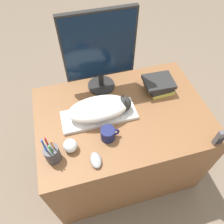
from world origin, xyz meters
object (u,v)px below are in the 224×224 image
at_px(computer_mouse, 96,160).
at_px(pen_cup, 52,154).
at_px(book_stack, 159,85).
at_px(cat, 101,108).
at_px(monitor, 99,50).
at_px(baseball, 70,146).
at_px(phone, 220,138).
at_px(coffee_mug, 108,134).
at_px(keyboard, 99,115).

distance_m(computer_mouse, pen_cup, 0.24).
xyz_separation_m(pen_cup, book_stack, (0.76, 0.33, -0.01)).
bearing_deg(pen_cup, cat, 33.51).
height_order(monitor, pen_cup, monitor).
bearing_deg(baseball, pen_cup, -162.26).
relative_size(monitor, computer_mouse, 5.56).
distance_m(cat, pen_cup, 0.39).
height_order(computer_mouse, phone, phone).
relative_size(coffee_mug, phone, 0.97).
xyz_separation_m(keyboard, computer_mouse, (-0.09, -0.30, 0.00)).
xyz_separation_m(coffee_mug, baseball, (-0.23, -0.02, -0.00)).
bearing_deg(cat, computer_mouse, -109.77).
distance_m(cat, book_stack, 0.45).
relative_size(monitor, phone, 4.73).
bearing_deg(monitor, pen_cup, -129.28).
distance_m(cat, coffee_mug, 0.17).
bearing_deg(phone, coffee_mug, 161.29).
bearing_deg(pen_cup, baseball, 17.74).
distance_m(phone, book_stack, 0.52).
xyz_separation_m(keyboard, coffee_mug, (0.02, -0.17, 0.03)).
bearing_deg(baseball, keyboard, 41.42).
xyz_separation_m(monitor, phone, (0.54, -0.63, -0.25)).
xyz_separation_m(keyboard, baseball, (-0.21, -0.18, 0.03)).
xyz_separation_m(pen_cup, baseball, (0.10, 0.03, -0.02)).
height_order(monitor, computer_mouse, monitor).
bearing_deg(cat, keyboard, 180.00).
xyz_separation_m(cat, baseball, (-0.23, -0.18, -0.04)).
bearing_deg(keyboard, computer_mouse, -106.66).
bearing_deg(keyboard, cat, -0.00).
height_order(keyboard, baseball, baseball).
bearing_deg(phone, cat, 148.30).
relative_size(keyboard, coffee_mug, 4.15).
xyz_separation_m(computer_mouse, phone, (0.71, -0.07, 0.04)).
distance_m(monitor, pen_cup, 0.66).
height_order(keyboard, phone, phone).
relative_size(coffee_mug, book_stack, 0.55).
xyz_separation_m(monitor, computer_mouse, (-0.17, -0.55, -0.29)).
bearing_deg(coffee_mug, baseball, -175.57).
bearing_deg(baseball, cat, 39.10).
bearing_deg(keyboard, baseball, -138.58).
bearing_deg(coffee_mug, book_stack, 33.06).
bearing_deg(computer_mouse, coffee_mug, 50.93).
xyz_separation_m(computer_mouse, pen_cup, (-0.22, 0.08, 0.04)).
height_order(coffee_mug, book_stack, book_stack).
relative_size(pen_cup, baseball, 2.70).
bearing_deg(phone, baseball, 167.31).
bearing_deg(phone, monitor, 130.75).
xyz_separation_m(phone, book_stack, (-0.16, 0.49, -0.01)).
relative_size(coffee_mug, baseball, 1.43).
height_order(baseball, phone, phone).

